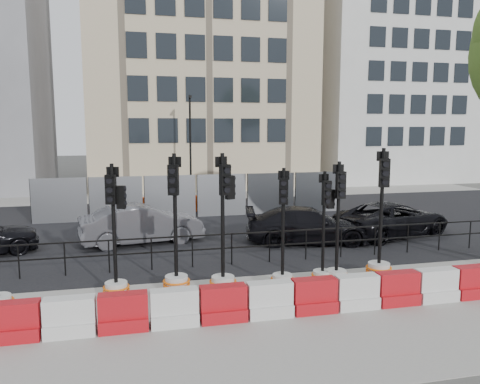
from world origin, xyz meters
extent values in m
plane|color=#51514C|center=(0.00, 0.00, 0.00)|extent=(120.00, 120.00, 0.00)
cube|color=gray|center=(0.00, -3.00, 0.01)|extent=(40.00, 6.00, 0.02)
cube|color=black|center=(0.00, 7.00, 0.01)|extent=(40.00, 14.00, 0.03)
cube|color=gray|center=(0.00, 16.00, 0.01)|extent=(40.00, 4.00, 0.02)
cube|color=#C1AB8D|center=(2.00, 22.00, 9.00)|extent=(15.00, 10.00, 18.00)
cube|color=silver|center=(17.00, 22.00, 8.00)|extent=(12.00, 9.00, 16.00)
cylinder|color=black|center=(-6.00, 1.20, 0.50)|extent=(0.04, 0.04, 1.00)
cylinder|color=black|center=(-4.80, 1.20, 0.50)|extent=(0.04, 0.04, 1.00)
cylinder|color=black|center=(-3.60, 1.20, 0.50)|extent=(0.04, 0.04, 1.00)
cylinder|color=black|center=(-2.40, 1.20, 0.50)|extent=(0.04, 0.04, 1.00)
cylinder|color=black|center=(-1.20, 1.20, 0.50)|extent=(0.04, 0.04, 1.00)
cylinder|color=black|center=(0.00, 1.20, 0.50)|extent=(0.04, 0.04, 1.00)
cylinder|color=black|center=(1.20, 1.20, 0.50)|extent=(0.04, 0.04, 1.00)
cylinder|color=black|center=(2.40, 1.20, 0.50)|extent=(0.04, 0.04, 1.00)
cylinder|color=black|center=(3.60, 1.20, 0.50)|extent=(0.04, 0.04, 1.00)
cylinder|color=black|center=(4.80, 1.20, 0.50)|extent=(0.04, 0.04, 1.00)
cylinder|color=black|center=(6.00, 1.20, 0.50)|extent=(0.04, 0.04, 1.00)
cylinder|color=black|center=(7.20, 1.20, 0.50)|extent=(0.04, 0.04, 1.00)
cylinder|color=black|center=(8.40, 1.20, 0.50)|extent=(0.04, 0.04, 1.00)
cube|color=black|center=(0.00, 1.20, 0.98)|extent=(18.00, 0.04, 0.04)
cube|color=black|center=(0.00, 1.20, 0.55)|extent=(18.00, 0.04, 0.04)
cube|color=gray|center=(-6.00, 9.00, 1.00)|extent=(2.30, 0.05, 2.00)
cylinder|color=black|center=(-7.15, 9.00, 1.00)|extent=(0.05, 0.05, 2.00)
cube|color=gray|center=(-3.60, 9.00, 1.00)|extent=(2.30, 0.05, 2.00)
cylinder|color=black|center=(-4.75, 9.00, 1.00)|extent=(0.05, 0.05, 2.00)
cube|color=gray|center=(-1.20, 9.00, 1.00)|extent=(2.30, 0.05, 2.00)
cylinder|color=black|center=(-2.35, 9.00, 1.00)|extent=(0.05, 0.05, 2.00)
cube|color=gray|center=(1.20, 9.00, 1.00)|extent=(2.30, 0.05, 2.00)
cylinder|color=black|center=(0.05, 9.00, 1.00)|extent=(0.05, 0.05, 2.00)
cube|color=gray|center=(3.60, 9.00, 1.00)|extent=(2.30, 0.05, 2.00)
cylinder|color=black|center=(2.45, 9.00, 1.00)|extent=(0.05, 0.05, 2.00)
cube|color=gray|center=(6.00, 9.00, 1.00)|extent=(2.30, 0.05, 2.00)
cylinder|color=black|center=(4.85, 9.00, 1.00)|extent=(0.05, 0.05, 2.00)
cube|color=red|center=(-4.00, 10.50, 0.40)|extent=(1.00, 0.40, 0.80)
cube|color=red|center=(-2.00, 10.50, 0.40)|extent=(1.00, 0.40, 0.80)
cube|color=red|center=(0.00, 10.50, 0.40)|extent=(1.00, 0.40, 0.80)
cube|color=red|center=(2.00, 10.50, 0.40)|extent=(1.00, 0.40, 0.80)
cylinder|color=black|center=(0.50, 15.00, 3.00)|extent=(0.12, 0.12, 6.00)
cube|color=black|center=(0.50, 14.75, 5.90)|extent=(0.12, 0.50, 0.12)
cube|color=red|center=(-5.25, -2.80, 0.15)|extent=(1.00, 0.50, 0.30)
cube|color=red|center=(-5.25, -2.80, 0.55)|extent=(1.00, 0.35, 0.50)
cube|color=silver|center=(-4.20, -2.80, 0.15)|extent=(1.00, 0.50, 0.30)
cube|color=silver|center=(-4.20, -2.80, 0.55)|extent=(1.00, 0.35, 0.50)
cube|color=red|center=(-3.15, -2.80, 0.15)|extent=(1.00, 0.50, 0.30)
cube|color=red|center=(-3.15, -2.80, 0.55)|extent=(1.00, 0.35, 0.50)
cube|color=silver|center=(-2.10, -2.80, 0.15)|extent=(1.00, 0.50, 0.30)
cube|color=silver|center=(-2.10, -2.80, 0.55)|extent=(1.00, 0.35, 0.50)
cube|color=red|center=(-1.05, -2.80, 0.15)|extent=(1.00, 0.50, 0.30)
cube|color=red|center=(-1.05, -2.80, 0.55)|extent=(1.00, 0.35, 0.50)
cube|color=silver|center=(0.00, -2.80, 0.15)|extent=(1.00, 0.50, 0.30)
cube|color=silver|center=(0.00, -2.80, 0.55)|extent=(1.00, 0.35, 0.50)
cube|color=red|center=(1.05, -2.80, 0.15)|extent=(1.00, 0.50, 0.30)
cube|color=red|center=(1.05, -2.80, 0.55)|extent=(1.00, 0.35, 0.50)
cube|color=silver|center=(2.10, -2.80, 0.15)|extent=(1.00, 0.50, 0.30)
cube|color=silver|center=(2.10, -2.80, 0.55)|extent=(1.00, 0.35, 0.50)
cube|color=red|center=(3.15, -2.80, 0.15)|extent=(1.00, 0.50, 0.30)
cube|color=red|center=(3.15, -2.80, 0.55)|extent=(1.00, 0.35, 0.50)
cube|color=silver|center=(4.20, -2.80, 0.15)|extent=(1.00, 0.50, 0.30)
cube|color=silver|center=(4.20, -2.80, 0.55)|extent=(1.00, 0.35, 0.50)
cube|color=red|center=(5.25, -2.80, 0.15)|extent=(1.00, 0.50, 0.30)
cube|color=red|center=(5.25, -2.80, 0.55)|extent=(1.00, 0.35, 0.50)
cylinder|color=silver|center=(-3.35, -0.83, 0.20)|extent=(0.54, 0.54, 0.40)
torus|color=orange|center=(-3.35, -0.83, 0.12)|extent=(0.66, 0.66, 0.05)
torus|color=orange|center=(-3.35, -0.83, 0.20)|extent=(0.66, 0.66, 0.05)
torus|color=orange|center=(-3.35, -0.83, 0.28)|extent=(0.66, 0.66, 0.05)
cylinder|color=black|center=(-3.35, -0.83, 1.81)|extent=(0.09, 0.09, 3.02)
cube|color=black|center=(-3.39, -0.95, 2.72)|extent=(0.27, 0.20, 0.71)
cylinder|color=black|center=(-3.41, -1.02, 2.50)|extent=(0.16, 0.09, 0.15)
cylinder|color=black|center=(-3.41, -1.02, 2.72)|extent=(0.16, 0.09, 0.15)
cylinder|color=black|center=(-3.41, -1.02, 2.94)|extent=(0.16, 0.09, 0.15)
cube|color=black|center=(-3.34, -0.77, 3.13)|extent=(0.30, 0.11, 0.24)
cube|color=black|center=(-3.16, -0.89, 2.52)|extent=(0.23, 0.18, 0.55)
cylinder|color=silver|center=(-1.86, -0.75, 0.22)|extent=(0.58, 0.58, 0.43)
torus|color=orange|center=(-1.86, -0.75, 0.13)|extent=(0.70, 0.70, 0.05)
torus|color=orange|center=(-1.86, -0.75, 0.22)|extent=(0.70, 0.70, 0.05)
torus|color=orange|center=(-1.86, -0.75, 0.30)|extent=(0.70, 0.70, 0.05)
cylinder|color=black|center=(-1.86, -0.75, 1.94)|extent=(0.10, 0.10, 3.23)
cube|color=black|center=(-1.91, -0.88, 2.90)|extent=(0.29, 0.23, 0.75)
cylinder|color=black|center=(-1.93, -0.96, 2.67)|extent=(0.17, 0.10, 0.16)
cylinder|color=black|center=(-1.93, -0.96, 2.90)|extent=(0.17, 0.10, 0.16)
cylinder|color=black|center=(-1.93, -0.96, 3.14)|extent=(0.17, 0.10, 0.16)
cube|color=black|center=(-1.84, -0.69, 3.33)|extent=(0.32, 0.13, 0.26)
cylinder|color=silver|center=(-0.72, -1.07, 0.22)|extent=(0.58, 0.58, 0.43)
torus|color=orange|center=(-0.72, -1.07, 0.13)|extent=(0.70, 0.70, 0.05)
torus|color=orange|center=(-0.72, -1.07, 0.22)|extent=(0.70, 0.70, 0.05)
torus|color=orange|center=(-0.72, -1.07, 0.30)|extent=(0.70, 0.70, 0.05)
cylinder|color=black|center=(-0.72, -1.07, 1.94)|extent=(0.10, 0.10, 3.23)
cube|color=black|center=(-0.68, -1.20, 2.91)|extent=(0.29, 0.23, 0.75)
cylinder|color=black|center=(-0.65, -1.28, 2.67)|extent=(0.17, 0.10, 0.16)
cylinder|color=black|center=(-0.65, -1.28, 2.91)|extent=(0.17, 0.10, 0.16)
cylinder|color=black|center=(-0.65, -1.28, 3.15)|extent=(0.17, 0.10, 0.16)
cube|color=black|center=(-0.74, -1.01, 3.34)|extent=(0.32, 0.13, 0.26)
cube|color=black|center=(-0.51, -1.01, 2.70)|extent=(0.25, 0.20, 0.59)
cylinder|color=silver|center=(0.85, -1.13, 0.19)|extent=(0.52, 0.52, 0.38)
torus|color=orange|center=(0.85, -1.13, 0.12)|extent=(0.62, 0.62, 0.05)
torus|color=orange|center=(0.85, -1.13, 0.19)|extent=(0.62, 0.62, 0.05)
torus|color=orange|center=(0.85, -1.13, 0.27)|extent=(0.62, 0.62, 0.05)
cylinder|color=black|center=(0.85, -1.13, 1.73)|extent=(0.09, 0.09, 2.88)
cube|color=black|center=(0.82, -1.24, 2.59)|extent=(0.26, 0.20, 0.67)
cylinder|color=black|center=(0.79, -1.31, 2.38)|extent=(0.15, 0.09, 0.14)
cylinder|color=black|center=(0.79, -1.31, 2.59)|extent=(0.15, 0.09, 0.14)
cylinder|color=black|center=(0.79, -1.31, 2.80)|extent=(0.15, 0.09, 0.14)
cube|color=black|center=(0.87, -1.07, 2.98)|extent=(0.28, 0.12, 0.23)
cylinder|color=silver|center=(2.01, -1.03, 0.18)|extent=(0.50, 0.50, 0.37)
torus|color=orange|center=(2.01, -1.03, 0.11)|extent=(0.60, 0.60, 0.05)
torus|color=orange|center=(2.01, -1.03, 0.18)|extent=(0.60, 0.60, 0.05)
torus|color=orange|center=(2.01, -1.03, 0.26)|extent=(0.60, 0.60, 0.05)
cylinder|color=black|center=(2.01, -1.03, 1.66)|extent=(0.08, 0.08, 2.77)
cube|color=black|center=(2.02, -1.14, 2.49)|extent=(0.23, 0.15, 0.65)
cylinder|color=black|center=(2.03, -1.21, 2.29)|extent=(0.14, 0.06, 0.14)
cylinder|color=black|center=(2.03, -1.21, 2.49)|extent=(0.14, 0.06, 0.14)
cylinder|color=black|center=(2.03, -1.21, 2.70)|extent=(0.14, 0.06, 0.14)
cube|color=black|center=(2.01, -0.97, 2.86)|extent=(0.28, 0.05, 0.22)
cube|color=black|center=(2.20, -1.01, 2.31)|extent=(0.20, 0.14, 0.51)
cylinder|color=silver|center=(2.36, -1.15, 0.20)|extent=(0.54, 0.54, 0.40)
torus|color=orange|center=(2.36, -1.15, 0.12)|extent=(0.65, 0.65, 0.05)
torus|color=orange|center=(2.36, -1.15, 0.20)|extent=(0.65, 0.65, 0.05)
torus|color=orange|center=(2.36, -1.15, 0.28)|extent=(0.65, 0.65, 0.05)
cylinder|color=black|center=(2.36, -1.15, 1.80)|extent=(0.09, 0.09, 3.01)
cube|color=black|center=(2.35, -1.27, 2.71)|extent=(0.24, 0.15, 0.70)
cylinder|color=black|center=(2.35, -1.35, 2.49)|extent=(0.15, 0.05, 0.15)
cylinder|color=black|center=(2.35, -1.35, 2.71)|extent=(0.15, 0.05, 0.15)
cylinder|color=black|center=(2.35, -1.35, 2.93)|extent=(0.15, 0.05, 0.15)
cube|color=black|center=(2.36, -1.09, 3.11)|extent=(0.30, 0.04, 0.24)
cylinder|color=silver|center=(3.74, -0.92, 0.22)|extent=(0.59, 0.59, 0.44)
torus|color=orange|center=(3.74, -0.92, 0.13)|extent=(0.71, 0.71, 0.05)
torus|color=orange|center=(3.74, -0.92, 0.22)|extent=(0.71, 0.71, 0.05)
torus|color=orange|center=(3.74, -0.92, 0.31)|extent=(0.71, 0.71, 0.05)
cylinder|color=black|center=(3.74, -0.92, 1.98)|extent=(0.10, 0.10, 3.30)
cube|color=black|center=(3.72, -1.05, 2.97)|extent=(0.29, 0.21, 0.77)
cylinder|color=black|center=(3.70, -1.13, 2.73)|extent=(0.17, 0.09, 0.16)
cylinder|color=black|center=(3.70, -1.13, 2.97)|extent=(0.17, 0.09, 0.16)
cylinder|color=black|center=(3.70, -1.13, 3.21)|extent=(0.17, 0.09, 0.16)
cube|color=black|center=(3.76, -0.86, 3.41)|extent=(0.33, 0.10, 0.26)
imported|color=#4B4C50|center=(-2.59, 4.55, 0.72)|extent=(2.98, 4.85, 1.43)
imported|color=black|center=(3.27, 3.28, 0.66)|extent=(3.64, 5.25, 1.31)
imported|color=black|center=(6.92, 3.68, 0.66)|extent=(4.76, 5.93, 1.32)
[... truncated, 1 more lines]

